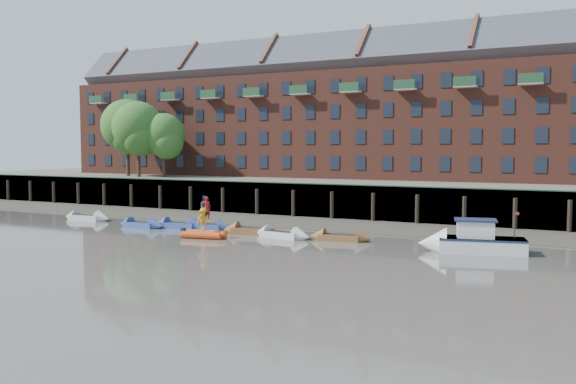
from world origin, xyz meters
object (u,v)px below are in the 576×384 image
Objects in this scene: rowboat_3 at (206,226)px; rowboat_4 at (253,231)px; person_rower_a at (206,208)px; rowboat_5 at (282,234)px; rowboat_0 at (87,218)px; person_rower_b at (205,207)px; rowboat_1 at (141,225)px; rowboat_6 at (340,237)px; rib_tender at (206,234)px; rowboat_2 at (180,225)px; motor_launch at (464,241)px; person_rib_crew at (203,219)px.

rowboat_4 is (4.85, -0.70, 0.03)m from rowboat_3.
rowboat_5 is at bearing 137.78° from person_rower_a.
person_rower_b is at bearing -3.74° from rowboat_0.
rowboat_1 is 0.90× the size of rowboat_5.
rowboat_0 is 0.99× the size of rowboat_4.
rib_tender is (-9.34, -3.19, 0.02)m from rowboat_6.
rowboat_2 is at bearing 169.34° from person_rower_b.
rowboat_0 is 1.14× the size of rowboat_3.
motor_launch is at bearing -34.83° from person_rower_b.
rowboat_4 is 1.48× the size of rib_tender.
motor_launch is 3.69× the size of person_rower_b.
person_rower_b is (5.18, 1.86, 1.55)m from rowboat_1.
rowboat_6 is at bearing 9.03° from rib_tender.
rowboat_6 is at bearing 16.44° from rowboat_5.
rib_tender is (5.08, -3.52, 0.01)m from rowboat_2.
rowboat_6 is 10.10m from person_rib_crew.
motor_launch is at bearing -7.41° from rowboat_0.
rowboat_0 is at bearing 167.41° from rowboat_1.
motor_launch reaches higher than rowboat_4.
rib_tender is 4.97m from person_rower_a.
rowboat_0 is at bearing 170.63° from rowboat_6.
person_rower_a reaches higher than rowboat_6.
person_rib_crew is at bearing -152.62° from rib_tender.
motor_launch reaches higher than rowboat_3.
rowboat_1 is at bearing 175.23° from rowboat_6.
rib_tender is at bearing -29.26° from person_rib_crew.
motor_launch reaches higher than rowboat_5.
rowboat_3 is 0.89× the size of rowboat_5.
rowboat_1 is 2.42× the size of person_rower_a.
rowboat_0 reaches higher than rowboat_1.
person_rower_a is at bearing 15.05° from rowboat_1.
rowboat_2 is 6.18m from rib_tender.
rowboat_4 is at bearing -7.05° from rowboat_0.
rowboat_0 is 3.03× the size of person_rib_crew.
rowboat_6 is (4.35, 0.66, -0.01)m from rowboat_5.
rib_tender is (-4.99, -2.54, 0.01)m from rowboat_5.
rowboat_1 is 0.96× the size of rowboat_6.
motor_launch reaches higher than rowboat_2.
person_rower_b is 5.22m from person_rib_crew.
rowboat_2 reaches higher than rowboat_3.
rowboat_0 is 1.47× the size of rib_tender.
rowboat_0 is 18.11m from rowboat_4.
person_rower_a is at bearing -35.18° from rowboat_3.
rowboat_4 is 5.42m from person_rower_b.
person_rib_crew is at bearing -86.32° from person_rower_b.
motor_launch reaches higher than rib_tender.
motor_launch is (34.17, -1.72, 0.44)m from rowboat_0.
rowboat_5 is at bearing 0.20° from rowboat_1.
rowboat_5 is 2.98× the size of person_rib_crew.
person_rower_b reaches higher than rowboat_5.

